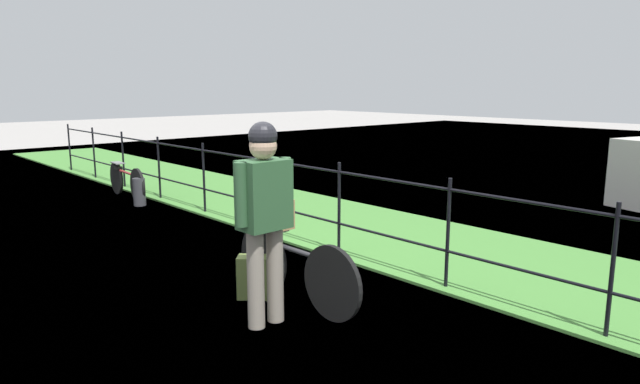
{
  "coord_description": "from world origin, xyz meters",
  "views": [
    {
      "loc": [
        4.52,
        -2.56,
        1.95
      ],
      "look_at": [
        0.41,
        1.18,
        0.9
      ],
      "focal_mm": 31.38,
      "sensor_mm": 36.0,
      "label": 1
    }
  ],
  "objects_px": {
    "backpack_on_paving": "(253,277)",
    "cyclist_person": "(264,206)",
    "bicycle_parked": "(126,180)",
    "mooring_bollard": "(139,192)",
    "bicycle_main": "(294,267)",
    "wooden_crate": "(270,213)",
    "terrier_dog": "(272,191)"
  },
  "relations": [
    {
      "from": "backpack_on_paving",
      "to": "cyclist_person",
      "type": "bearing_deg",
      "value": -70.87
    },
    {
      "from": "bicycle_parked",
      "to": "mooring_bollard",
      "type": "bearing_deg",
      "value": -7.82
    },
    {
      "from": "bicycle_main",
      "to": "mooring_bollard",
      "type": "relative_size",
      "value": 3.49
    },
    {
      "from": "cyclist_person",
      "to": "mooring_bollard",
      "type": "height_order",
      "value": "cyclist_person"
    },
    {
      "from": "bicycle_main",
      "to": "wooden_crate",
      "type": "xyz_separation_m",
      "value": [
        -0.34,
        -0.0,
        0.45
      ]
    },
    {
      "from": "backpack_on_paving",
      "to": "bicycle_parked",
      "type": "distance_m",
      "value": 5.51
    },
    {
      "from": "cyclist_person",
      "to": "backpack_on_paving",
      "type": "bearing_deg",
      "value": 154.42
    },
    {
      "from": "terrier_dog",
      "to": "backpack_on_paving",
      "type": "relative_size",
      "value": 0.79
    },
    {
      "from": "bicycle_main",
      "to": "terrier_dog",
      "type": "xyz_separation_m",
      "value": [
        -0.31,
        -0.0,
        0.66
      ]
    },
    {
      "from": "cyclist_person",
      "to": "bicycle_parked",
      "type": "relative_size",
      "value": 1.0
    },
    {
      "from": "terrier_dog",
      "to": "mooring_bollard",
      "type": "xyz_separation_m",
      "value": [
        -4.73,
        0.84,
        -0.78
      ]
    },
    {
      "from": "wooden_crate",
      "to": "cyclist_person",
      "type": "distance_m",
      "value": 0.71
    },
    {
      "from": "terrier_dog",
      "to": "wooden_crate",
      "type": "bearing_deg",
      "value": -179.43
    },
    {
      "from": "bicycle_main",
      "to": "mooring_bollard",
      "type": "height_order",
      "value": "bicycle_main"
    },
    {
      "from": "wooden_crate",
      "to": "terrier_dog",
      "type": "relative_size",
      "value": 1.25
    },
    {
      "from": "mooring_bollard",
      "to": "cyclist_person",
      "type": "bearing_deg",
      "value": -13.89
    },
    {
      "from": "backpack_on_paving",
      "to": "terrier_dog",
      "type": "bearing_deg",
      "value": 22.11
    },
    {
      "from": "backpack_on_paving",
      "to": "mooring_bollard",
      "type": "distance_m",
      "value": 4.76
    },
    {
      "from": "bicycle_parked",
      "to": "backpack_on_paving",
      "type": "bearing_deg",
      "value": -11.76
    },
    {
      "from": "bicycle_main",
      "to": "backpack_on_paving",
      "type": "bearing_deg",
      "value": -155.02
    },
    {
      "from": "terrier_dog",
      "to": "bicycle_parked",
      "type": "bearing_deg",
      "value": 170.19
    },
    {
      "from": "terrier_dog",
      "to": "bicycle_parked",
      "type": "distance_m",
      "value": 5.59
    },
    {
      "from": "backpack_on_paving",
      "to": "mooring_bollard",
      "type": "bearing_deg",
      "value": 122.33
    },
    {
      "from": "cyclist_person",
      "to": "backpack_on_paving",
      "type": "xyz_separation_m",
      "value": [
        -0.56,
        0.27,
        -0.8
      ]
    },
    {
      "from": "wooden_crate",
      "to": "bicycle_main",
      "type": "bearing_deg",
      "value": 0.57
    },
    {
      "from": "bicycle_main",
      "to": "backpack_on_paving",
      "type": "relative_size",
      "value": 4.02
    },
    {
      "from": "mooring_bollard",
      "to": "bicycle_parked",
      "type": "bearing_deg",
      "value": 172.18
    },
    {
      "from": "terrier_dog",
      "to": "bicycle_parked",
      "type": "xyz_separation_m",
      "value": [
        -5.47,
        0.95,
        -0.69
      ]
    },
    {
      "from": "cyclist_person",
      "to": "bicycle_parked",
      "type": "xyz_separation_m",
      "value": [
        -5.95,
        1.39,
        -0.68
      ]
    },
    {
      "from": "backpack_on_paving",
      "to": "bicycle_parked",
      "type": "xyz_separation_m",
      "value": [
        -5.39,
        1.12,
        0.12
      ]
    },
    {
      "from": "wooden_crate",
      "to": "backpack_on_paving",
      "type": "xyz_separation_m",
      "value": [
        -0.05,
        -0.18,
        -0.59
      ]
    },
    {
      "from": "mooring_bollard",
      "to": "terrier_dog",
      "type": "bearing_deg",
      "value": -10.11
    }
  ]
}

